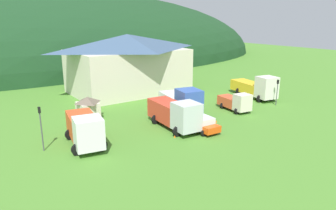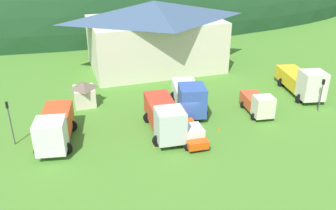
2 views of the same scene
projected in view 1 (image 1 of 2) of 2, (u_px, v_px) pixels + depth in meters
name	position (u px, v px, depth m)	size (l,w,h in m)	color
ground_plane	(186.00, 121.00, 37.21)	(200.00, 200.00, 0.00)	#4C842D
forested_hill_backdrop	(48.00, 64.00, 83.92)	(142.16, 60.00, 39.02)	#193D1E
depot_building	(128.00, 63.00, 51.12)	(19.17, 12.86, 9.39)	beige
play_shed_cream	(88.00, 108.00, 37.79)	(2.41, 2.79, 2.76)	beige
heavy_rig_white	(85.00, 128.00, 29.71)	(3.97, 7.25, 3.34)	white
tow_truck_silver	(175.00, 113.00, 34.41)	(3.63, 7.89, 3.45)	silver
box_truck_blue	(182.00, 101.00, 39.59)	(4.28, 8.31, 3.58)	#3356AD
light_truck_cream	(236.00, 102.00, 41.09)	(2.81, 5.12, 2.52)	beige
heavy_rig_striped	(256.00, 87.00, 47.53)	(4.29, 8.70, 3.69)	silver
service_pickup_orange	(201.00, 123.00, 33.99)	(2.43, 4.98, 1.66)	#F04E12
traffic_light_west	(41.00, 124.00, 28.32)	(0.20, 0.32, 4.23)	#4C4C51
traffic_light_east	(277.00, 90.00, 43.45)	(0.20, 0.32, 3.66)	#4C4C51
traffic_cone_near_pickup	(216.00, 122.00, 36.83)	(0.36, 0.36, 0.54)	orange
traffic_cone_mid_row	(175.00, 138.00, 32.18)	(0.36, 0.36, 0.64)	orange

